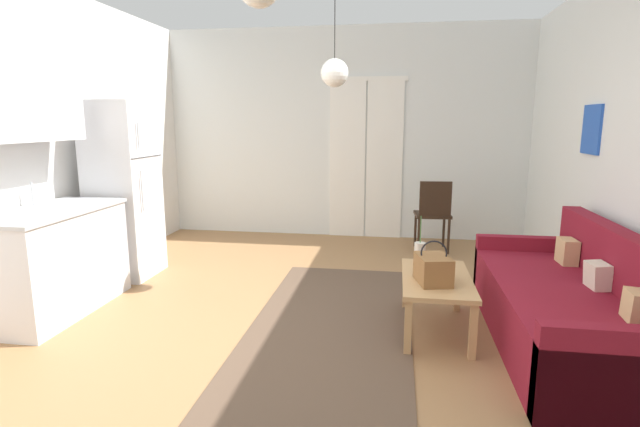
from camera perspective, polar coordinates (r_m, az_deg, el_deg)
The scene contains 11 objects.
ground_plane at distance 3.62m, azimuth -3.83°, elevation -16.28°, with size 5.49×7.65×0.10m, color #996D44.
wall_back at distance 6.75m, azimuth 2.87°, elevation 9.24°, with size 5.09×0.13×2.84m.
area_rug at distance 3.84m, azimuth 1.09°, elevation -13.66°, with size 1.25×3.14×0.01m, color brown.
couch at distance 3.95m, azimuth 27.61°, elevation -10.00°, with size 0.88×2.08×0.85m.
coffee_table at distance 3.83m, azimuth 13.54°, elevation -8.10°, with size 0.51×0.95×0.43m.
bamboo_vase at distance 4.03m, azimuth 11.66°, elevation -4.73°, with size 0.09×0.09×0.42m.
handbag at distance 3.65m, azimuth 13.19°, elevation -6.36°, with size 0.28×0.34×0.32m.
refrigerator at distance 5.36m, azimuth -22.12°, elevation 2.55°, with size 0.58×0.61×1.80m.
kitchen_counter at distance 4.61m, azimuth -29.58°, elevation -0.98°, with size 0.64×1.29×2.05m.
accent_chair at distance 6.09m, azimuth 13.20°, elevation 0.23°, with size 0.45×0.43×0.89m.
pendant_lamp_far at distance 4.67m, azimuth 1.73°, elevation 16.23°, with size 0.26×0.26×0.93m.
Camera 1 is at (0.73, -3.14, 1.60)m, focal length 27.17 mm.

